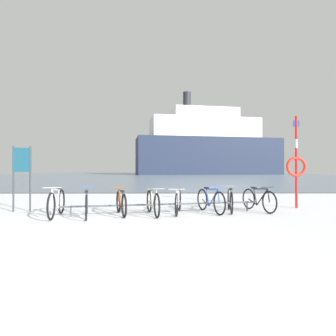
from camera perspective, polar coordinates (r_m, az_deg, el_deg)
The scene contains 13 objects.
ground at distance 59.31m, azimuth -1.68°, elevation -1.57°, with size 80.00×132.00×0.08m.
bike_rack at distance 8.29m, azimuth -0.70°, elevation -7.42°, with size 5.72×1.18×0.31m.
bicycle_0 at distance 8.35m, azimuth -21.64°, elevation -6.61°, with size 0.46×1.79×0.84m.
bicycle_1 at distance 8.03m, azimuth -16.18°, elevation -7.02°, with size 0.59×1.70×0.79m.
bicycle_2 at distance 8.18m, azimuth -9.49°, elevation -7.00°, with size 0.64×1.59×0.76m.
bicycle_3 at distance 8.07m, azimuth -3.10°, elevation -7.01°, with size 0.58×1.70×0.79m.
bicycle_4 at distance 8.33m, azimuth 2.07°, elevation -6.89°, with size 0.46×1.67×0.76m.
bicycle_5 at distance 8.61m, azimuth 8.59°, elevation -6.56°, with size 0.68×1.69×0.80m.
bicycle_6 at distance 8.87m, azimuth 12.48°, elevation -6.42°, with size 0.46×1.61×0.78m.
bicycle_7 at distance 9.22m, azimuth 17.88°, elevation -6.16°, with size 0.65×1.64×0.79m.
info_sign at distance 9.77m, azimuth -27.51°, elevation 0.16°, with size 0.55×0.09×2.02m.
rescue_post at distance 10.41m, azimuth 24.59°, elevation 0.74°, with size 0.70×0.11×3.10m.
ferry_ship at distance 73.27m, azimuth 7.79°, elevation 4.21°, with size 37.68×16.94×20.95m.
Camera 1 is at (1.34, -5.38, 1.30)m, focal length 30.06 mm.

